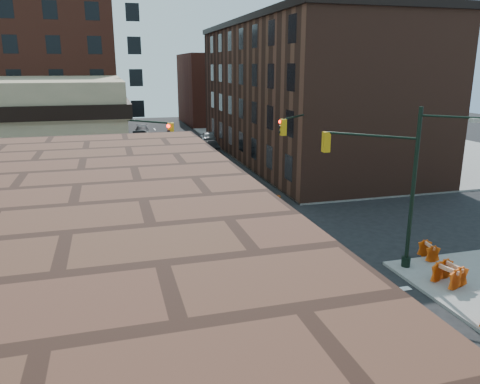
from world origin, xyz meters
TOP-DOWN VIEW (x-y plane):
  - ground at (0.00, 0.00)m, footprint 140.00×140.00m
  - sidewalk_ne at (23.00, 32.75)m, footprint 34.00×54.50m
  - apartment_block at (-18.50, 40.00)m, footprint 25.00×25.00m
  - commercial_row_ne at (13.00, 22.50)m, footprint 14.00×34.00m
  - filler_nw at (-16.00, 62.00)m, footprint 20.00×18.00m
  - filler_ne at (14.00, 58.00)m, footprint 16.00×16.00m
  - signal_pole_se at (6.04, -5.52)m, footprint 5.40×5.27m
  - signal_pole_nw at (-5.85, 5.34)m, footprint 3.58×3.67m
  - signal_pole_ne at (5.84, 5.35)m, footprint 3.67×3.58m
  - tree_ne_near at (7.50, 26.00)m, footprint 3.00×3.00m
  - tree_ne_far at (7.50, 34.00)m, footprint 3.00×3.00m
  - police_car at (0.98, 2.46)m, footprint 4.99×6.05m
  - pickup at (-5.80, 8.06)m, footprint 5.56×3.21m
  - parked_car_wnear at (-3.75, 21.40)m, footprint 2.45×4.89m
  - parked_car_wfar at (-2.50, 27.72)m, footprint 1.63×4.61m
  - parked_car_wdeep at (-2.50, 45.17)m, footprint 2.35×5.07m
  - parked_car_enear at (3.65, 27.73)m, footprint 2.25×5.13m
  - parked_car_efar at (5.50, 35.87)m, footprint 2.32×4.91m
  - pedestrian_a at (-7.46, 6.53)m, footprint 0.79×0.57m
  - pedestrian_b at (-9.38, 6.20)m, footprint 1.10×0.96m
  - pedestrian_c at (-11.46, 8.65)m, footprint 1.23×0.97m
  - barrel_road at (4.13, 5.38)m, footprint 0.66×0.66m
  - barrel_bank at (-4.86, 6.65)m, footprint 0.74×0.74m
  - barricade_se_a at (8.50, -5.80)m, footprint 0.74×1.21m
  - barricade_se_b at (7.27, -8.68)m, footprint 0.92×1.37m
  - barricade_se_c at (7.76, -8.50)m, footprint 0.70×1.29m
  - barricade_nw_a at (-7.08, 5.82)m, footprint 1.24×0.64m
  - barricade_nw_b at (-10.51, 5.70)m, footprint 1.18×0.68m

SIDE VIEW (x-z plane):
  - ground at x=0.00m, z-range 0.00..0.00m
  - sidewalk_ne at x=23.00m, z-range 0.00..0.15m
  - barrel_road at x=4.13m, z-range 0.00..0.93m
  - barrel_bank at x=-4.86m, z-range 0.00..1.10m
  - barricade_nw_b at x=-10.51m, z-range 0.15..0.99m
  - barricade_se_a at x=8.50m, z-range 0.15..1.00m
  - barricade_nw_a at x=-7.08m, z-range 0.15..1.07m
  - barricade_se_b at x=7.27m, z-range 0.15..1.09m
  - barricade_se_c at x=7.76m, z-range 0.15..1.10m
  - parked_car_wdeep at x=-2.50m, z-range 0.00..1.44m
  - pickup at x=-5.80m, z-range 0.00..1.46m
  - parked_car_wfar at x=-2.50m, z-range 0.00..1.51m
  - parked_car_wnear at x=-3.75m, z-range 0.00..1.60m
  - parked_car_efar at x=5.50m, z-range 0.00..1.62m
  - parked_car_enear at x=3.65m, z-range 0.00..1.64m
  - police_car at x=0.98m, z-range 0.00..1.65m
  - pedestrian_b at x=-9.38m, z-range 0.15..2.06m
  - pedestrian_c at x=-11.46m, z-range 0.15..2.10m
  - pedestrian_a at x=-7.46m, z-range 0.15..2.16m
  - tree_ne_near at x=7.50m, z-range 1.06..5.91m
  - tree_ne_far at x=7.50m, z-range 1.06..5.91m
  - signal_pole_nw at x=-5.85m, z-range 0.34..8.34m
  - signal_pole_ne at x=5.84m, z-range 0.34..8.34m
  - signal_pole_se at x=6.04m, z-range 0.61..8.61m
  - filler_ne at x=14.00m, z-range 0.00..12.00m
  - commercial_row_ne at x=13.00m, z-range 0.00..14.00m
  - filler_nw at x=-16.00m, z-range 0.00..16.00m
  - apartment_block at x=-18.50m, z-range 0.00..24.00m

